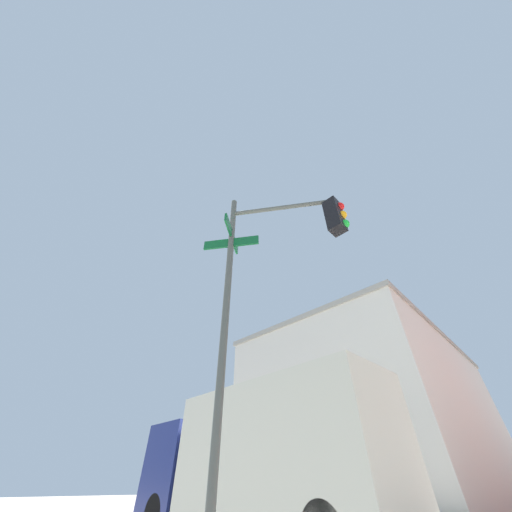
% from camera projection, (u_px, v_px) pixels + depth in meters
% --- Properties ---
extents(traffic_signal_near, '(2.39, 1.77, 6.13)m').
position_uv_depth(traffic_signal_near, '(279.00, 260.00, 5.02)').
color(traffic_signal_near, '#474C47').
rests_on(traffic_signal_near, ground_plane).
extents(building_stucco, '(15.15, 23.78, 11.77)m').
position_uv_depth(building_stucco, '(382.00, 419.00, 25.38)').
color(building_stucco, beige).
rests_on(building_stucco, ground_plane).
extents(box_truck_second, '(8.92, 2.90, 3.53)m').
position_uv_depth(box_truck_second, '(257.00, 453.00, 8.23)').
color(box_truck_second, navy).
rests_on(box_truck_second, ground_plane).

